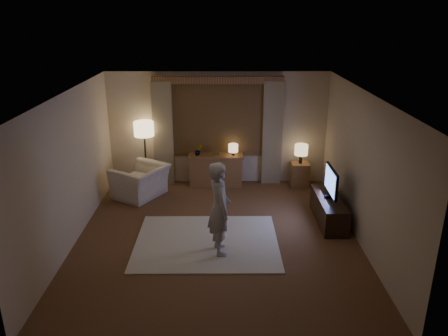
{
  "coord_description": "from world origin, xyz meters",
  "views": [
    {
      "loc": [
        0.09,
        -6.99,
        3.87
      ],
      "look_at": [
        0.13,
        0.6,
        1.11
      ],
      "focal_mm": 35.0,
      "sensor_mm": 36.0,
      "label": 1
    }
  ],
  "objects_px": {
    "armchair": "(141,182)",
    "tv_stand": "(329,210)",
    "sideboard": "(216,171)",
    "person": "(220,208)",
    "side_table": "(300,174)"
  },
  "relations": [
    {
      "from": "person",
      "to": "side_table",
      "type": "bearing_deg",
      "value": -44.45
    },
    {
      "from": "sideboard",
      "to": "side_table",
      "type": "relative_size",
      "value": 2.14
    },
    {
      "from": "armchair",
      "to": "tv_stand",
      "type": "height_order",
      "value": "armchair"
    },
    {
      "from": "tv_stand",
      "to": "sideboard",
      "type": "bearing_deg",
      "value": 139.4
    },
    {
      "from": "sideboard",
      "to": "person",
      "type": "relative_size",
      "value": 0.75
    },
    {
      "from": "sideboard",
      "to": "person",
      "type": "distance_m",
      "value": 3.04
    },
    {
      "from": "side_table",
      "to": "person",
      "type": "relative_size",
      "value": 0.35
    },
    {
      "from": "sideboard",
      "to": "armchair",
      "type": "bearing_deg",
      "value": -158.59
    },
    {
      "from": "sideboard",
      "to": "tv_stand",
      "type": "bearing_deg",
      "value": -40.6
    },
    {
      "from": "sideboard",
      "to": "side_table",
      "type": "bearing_deg",
      "value": -1.47
    },
    {
      "from": "side_table",
      "to": "tv_stand",
      "type": "bearing_deg",
      "value": -82.12
    },
    {
      "from": "side_table",
      "to": "person",
      "type": "xyz_separation_m",
      "value": [
        -1.84,
        -2.96,
        0.54
      ]
    },
    {
      "from": "tv_stand",
      "to": "person",
      "type": "xyz_separation_m",
      "value": [
        -2.1,
        -1.12,
        0.57
      ]
    },
    {
      "from": "sideboard",
      "to": "person",
      "type": "height_order",
      "value": "person"
    },
    {
      "from": "sideboard",
      "to": "tv_stand",
      "type": "xyz_separation_m",
      "value": [
        2.2,
        -1.89,
        -0.1
      ]
    }
  ]
}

